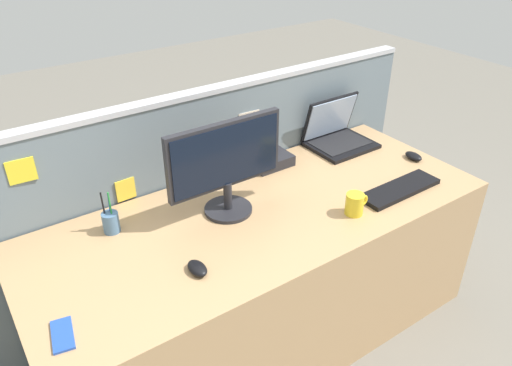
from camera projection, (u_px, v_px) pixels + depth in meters
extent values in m
plane|color=slate|center=(262.00, 330.00, 2.49)|extent=(10.00, 10.00, 0.00)
cube|color=tan|center=(262.00, 276.00, 2.31)|extent=(2.04, 0.82, 0.72)
cube|color=slate|center=(212.00, 197.00, 2.53)|extent=(2.42, 0.06, 1.12)
cube|color=#B7BAC1|center=(206.00, 91.00, 2.23)|extent=(2.42, 0.07, 0.02)
cube|color=yellow|center=(21.00, 171.00, 1.87)|extent=(0.10, 0.01, 0.10)
cube|color=beige|center=(249.00, 122.00, 2.41)|extent=(0.12, 0.01, 0.11)
cube|color=yellow|center=(126.00, 190.00, 2.17)|extent=(0.09, 0.01, 0.10)
cylinder|color=#232328|center=(228.00, 209.00, 2.13)|extent=(0.21, 0.21, 0.02)
cylinder|color=#232328|center=(228.00, 196.00, 2.09)|extent=(0.04, 0.04, 0.12)
cube|color=#232328|center=(225.00, 155.00, 2.00)|extent=(0.52, 0.03, 0.29)
cube|color=black|center=(227.00, 156.00, 1.99)|extent=(0.49, 0.01, 0.26)
cube|color=black|center=(341.00, 145.00, 2.65)|extent=(0.33, 0.27, 0.02)
cube|color=black|center=(340.00, 142.00, 2.65)|extent=(0.29, 0.20, 0.00)
cube|color=black|center=(330.00, 117.00, 2.66)|extent=(0.33, 0.07, 0.24)
cube|color=#9EB2D1|center=(331.00, 118.00, 2.66)|extent=(0.31, 0.06, 0.21)
cube|color=#232328|center=(268.00, 159.00, 2.48)|extent=(0.20, 0.19, 0.05)
cube|color=#4C6B5B|center=(269.00, 150.00, 2.50)|extent=(0.06, 0.07, 0.01)
cylinder|color=#232328|center=(256.00, 154.00, 2.42)|extent=(0.04, 0.17, 0.04)
cube|color=black|center=(400.00, 189.00, 2.26)|extent=(0.42, 0.13, 0.02)
ellipsoid|color=black|center=(197.00, 268.00, 1.78)|extent=(0.06, 0.10, 0.03)
ellipsoid|color=black|center=(413.00, 156.00, 2.53)|extent=(0.07, 0.11, 0.03)
cylinder|color=#4C7093|center=(111.00, 222.00, 1.98)|extent=(0.07, 0.07, 0.09)
cylinder|color=blue|center=(110.00, 208.00, 1.97)|extent=(0.01, 0.02, 0.14)
cylinder|color=#238438|center=(111.00, 209.00, 1.95)|extent=(0.01, 0.02, 0.14)
cylinder|color=black|center=(104.00, 209.00, 1.95)|extent=(0.01, 0.01, 0.15)
cube|color=blue|center=(62.00, 335.00, 1.53)|extent=(0.09, 0.15, 0.01)
cylinder|color=yellow|center=(354.00, 204.00, 2.09)|extent=(0.08, 0.08, 0.10)
torus|color=yellow|center=(363.00, 200.00, 2.11)|extent=(0.05, 0.01, 0.05)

